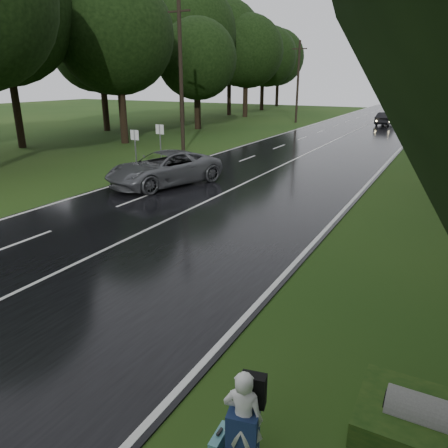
# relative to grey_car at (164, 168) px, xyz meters

# --- Properties ---
(ground) EXTENTS (160.00, 160.00, 0.00)m
(ground) POSITION_rel_grey_car_xyz_m (3.56, -11.07, -0.90)
(ground) COLOR #243F12
(ground) RESTS_ON ground
(road) EXTENTS (12.00, 140.00, 0.04)m
(road) POSITION_rel_grey_car_xyz_m (3.56, 8.93, -0.88)
(road) COLOR black
(road) RESTS_ON ground
(lane_center) EXTENTS (0.12, 140.00, 0.01)m
(lane_center) POSITION_rel_grey_car_xyz_m (3.56, 8.93, -0.85)
(lane_center) COLOR silver
(lane_center) RESTS_ON road
(grey_car) EXTENTS (4.68, 6.75, 1.71)m
(grey_car) POSITION_rel_grey_car_xyz_m (0.00, 0.00, 0.00)
(grey_car) COLOR #4F5154
(grey_car) RESTS_ON road
(far_car) EXTENTS (2.00, 4.59, 1.47)m
(far_car) POSITION_rel_grey_car_xyz_m (5.53, 36.67, -0.12)
(far_car) COLOR black
(far_car) RESTS_ON road
(hitchhiker) EXTENTS (0.64, 0.60, 1.58)m
(hitchhiker) POSITION_rel_grey_car_xyz_m (11.02, -13.28, -0.16)
(hitchhiker) COLOR silver
(hitchhiker) RESTS_ON ground
(suitcase) EXTENTS (0.18, 0.52, 0.36)m
(suitcase) POSITION_rel_grey_car_xyz_m (10.65, -13.31, -0.72)
(suitcase) COLOR teal
(suitcase) RESTS_ON ground
(culvert) EXTENTS (1.38, 0.69, 0.69)m
(culvert) POSITION_rel_grey_car_xyz_m (13.40, -11.51, -0.90)
(culvert) COLOR slate
(culvert) RESTS_ON ground
(utility_pole_mid) EXTENTS (1.80, 0.28, 10.72)m
(utility_pole_mid) POSITION_rel_grey_car_xyz_m (-4.94, 9.19, -0.90)
(utility_pole_mid) COLOR black
(utility_pole_mid) RESTS_ON ground
(utility_pole_far) EXTENTS (1.80, 0.28, 9.58)m
(utility_pole_far) POSITION_rel_grey_car_xyz_m (-4.94, 34.71, -0.90)
(utility_pole_far) COLOR black
(utility_pole_far) RESTS_ON ground
(road_sign_a) EXTENTS (0.58, 0.10, 2.44)m
(road_sign_a) POSITION_rel_grey_car_xyz_m (-3.64, 2.17, -0.90)
(road_sign_a) COLOR white
(road_sign_a) RESTS_ON ground
(road_sign_b) EXTENTS (0.61, 0.10, 2.53)m
(road_sign_b) POSITION_rel_grey_car_xyz_m (-3.64, 4.65, -0.90)
(road_sign_b) COLOR white
(road_sign_b) RESTS_ON ground
(tree_left_d) EXTENTS (9.74, 9.74, 15.22)m
(tree_left_d) POSITION_rel_grey_car_xyz_m (-12.01, 10.78, -0.90)
(tree_left_d) COLOR black
(tree_left_d) RESTS_ON ground
(tree_left_e) EXTENTS (7.89, 7.89, 12.33)m
(tree_left_e) POSITION_rel_grey_car_xyz_m (-12.12, 22.91, -0.90)
(tree_left_e) COLOR black
(tree_left_e) RESTS_ON ground
(tree_left_f) EXTENTS (9.86, 9.86, 15.40)m
(tree_left_f) POSITION_rel_grey_car_xyz_m (-14.15, 39.12, -0.90)
(tree_left_f) COLOR black
(tree_left_f) RESTS_ON ground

